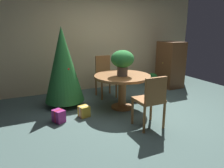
{
  "coord_description": "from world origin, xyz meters",
  "views": [
    {
      "loc": [
        -2.17,
        -3.26,
        1.65
      ],
      "look_at": [
        -0.55,
        0.23,
        0.62
      ],
      "focal_mm": 33.95,
      "sensor_mm": 36.0,
      "label": 1
    }
  ],
  "objects_px": {
    "gift_box_gold": "(84,111)",
    "potted_plant": "(153,79)",
    "wooden_chair_near": "(151,99)",
    "wooden_cabinet": "(170,65)",
    "gift_box_purple": "(59,116)",
    "flower_vase": "(122,60)",
    "wooden_chair_far": "(105,74)",
    "round_dining_table": "(122,82)",
    "holiday_tree": "(63,65)"
  },
  "relations": [
    {
      "from": "gift_box_gold",
      "to": "potted_plant",
      "type": "height_order",
      "value": "potted_plant"
    },
    {
      "from": "wooden_chair_near",
      "to": "wooden_cabinet",
      "type": "distance_m",
      "value": 2.82
    },
    {
      "from": "gift_box_purple",
      "to": "potted_plant",
      "type": "xyz_separation_m",
      "value": [
        2.84,
        1.13,
        0.13
      ]
    },
    {
      "from": "wooden_cabinet",
      "to": "wooden_chair_near",
      "type": "bearing_deg",
      "value": -135.87
    },
    {
      "from": "flower_vase",
      "to": "wooden_chair_far",
      "type": "bearing_deg",
      "value": 88.86
    },
    {
      "from": "round_dining_table",
      "to": "flower_vase",
      "type": "relative_size",
      "value": 2.25
    },
    {
      "from": "round_dining_table",
      "to": "potted_plant",
      "type": "xyz_separation_m",
      "value": [
        1.49,
        1.0,
        -0.32
      ]
    },
    {
      "from": "gift_box_purple",
      "to": "gift_box_gold",
      "type": "xyz_separation_m",
      "value": [
        0.49,
        0.03,
        -0.01
      ]
    },
    {
      "from": "flower_vase",
      "to": "gift_box_purple",
      "type": "xyz_separation_m",
      "value": [
        -1.34,
        -0.1,
        -0.91
      ]
    },
    {
      "from": "flower_vase",
      "to": "wooden_chair_near",
      "type": "xyz_separation_m",
      "value": [
        0.02,
        -0.99,
        -0.5
      ]
    },
    {
      "from": "wooden_chair_far",
      "to": "gift_box_purple",
      "type": "distance_m",
      "value": 1.78
    },
    {
      "from": "gift_box_gold",
      "to": "wooden_cabinet",
      "type": "bearing_deg",
      "value": 19.76
    },
    {
      "from": "wooden_chair_far",
      "to": "wooden_cabinet",
      "type": "relative_size",
      "value": 0.77
    },
    {
      "from": "gift_box_purple",
      "to": "wooden_cabinet",
      "type": "xyz_separation_m",
      "value": [
        3.38,
        1.07,
        0.53
      ]
    },
    {
      "from": "flower_vase",
      "to": "wooden_chair_near",
      "type": "height_order",
      "value": "flower_vase"
    },
    {
      "from": "wooden_chair_near",
      "to": "gift_box_gold",
      "type": "xyz_separation_m",
      "value": [
        -0.87,
        0.92,
        -0.42
      ]
    },
    {
      "from": "wooden_chair_far",
      "to": "potted_plant",
      "type": "bearing_deg",
      "value": 2.45
    },
    {
      "from": "wooden_chair_far",
      "to": "wooden_cabinet",
      "type": "bearing_deg",
      "value": 0.05
    },
    {
      "from": "flower_vase",
      "to": "wooden_chair_far",
      "type": "xyz_separation_m",
      "value": [
        0.02,
        0.97,
        -0.48
      ]
    },
    {
      "from": "gift_box_gold",
      "to": "wooden_cabinet",
      "type": "relative_size",
      "value": 0.17
    },
    {
      "from": "holiday_tree",
      "to": "gift_box_purple",
      "type": "relative_size",
      "value": 6.41
    },
    {
      "from": "flower_vase",
      "to": "wooden_chair_far",
      "type": "relative_size",
      "value": 0.52
    },
    {
      "from": "gift_box_gold",
      "to": "wooden_cabinet",
      "type": "distance_m",
      "value": 3.12
    },
    {
      "from": "wooden_chair_far",
      "to": "wooden_chair_near",
      "type": "relative_size",
      "value": 1.09
    },
    {
      "from": "flower_vase",
      "to": "wooden_chair_far",
      "type": "height_order",
      "value": "flower_vase"
    },
    {
      "from": "wooden_chair_far",
      "to": "gift_box_purple",
      "type": "height_order",
      "value": "wooden_chair_far"
    },
    {
      "from": "round_dining_table",
      "to": "gift_box_gold",
      "type": "xyz_separation_m",
      "value": [
        -0.87,
        -0.1,
        -0.46
      ]
    },
    {
      "from": "wooden_chair_near",
      "to": "wooden_cabinet",
      "type": "height_order",
      "value": "wooden_cabinet"
    },
    {
      "from": "flower_vase",
      "to": "gift_box_gold",
      "type": "bearing_deg",
      "value": -175.49
    },
    {
      "from": "flower_vase",
      "to": "holiday_tree",
      "type": "bearing_deg",
      "value": 146.45
    },
    {
      "from": "wooden_cabinet",
      "to": "potted_plant",
      "type": "xyz_separation_m",
      "value": [
        -0.54,
        0.06,
        -0.39
      ]
    },
    {
      "from": "wooden_chair_near",
      "to": "holiday_tree",
      "type": "bearing_deg",
      "value": 122.24
    },
    {
      "from": "round_dining_table",
      "to": "wooden_chair_far",
      "type": "relative_size",
      "value": 1.17
    },
    {
      "from": "gift_box_purple",
      "to": "round_dining_table",
      "type": "bearing_deg",
      "value": 5.7
    },
    {
      "from": "round_dining_table",
      "to": "holiday_tree",
      "type": "xyz_separation_m",
      "value": [
        -1.06,
        0.65,
        0.34
      ]
    },
    {
      "from": "wooden_chair_near",
      "to": "gift_box_gold",
      "type": "bearing_deg",
      "value": 133.4
    },
    {
      "from": "wooden_chair_far",
      "to": "wooden_cabinet",
      "type": "distance_m",
      "value": 2.02
    },
    {
      "from": "gift_box_gold",
      "to": "potted_plant",
      "type": "relative_size",
      "value": 0.51
    },
    {
      "from": "holiday_tree",
      "to": "wooden_cabinet",
      "type": "distance_m",
      "value": 3.1
    },
    {
      "from": "gift_box_purple",
      "to": "wooden_cabinet",
      "type": "distance_m",
      "value": 3.58
    },
    {
      "from": "round_dining_table",
      "to": "flower_vase",
      "type": "bearing_deg",
      "value": -119.11
    },
    {
      "from": "potted_plant",
      "to": "wooden_chair_near",
      "type": "bearing_deg",
      "value": -126.31
    },
    {
      "from": "round_dining_table",
      "to": "holiday_tree",
      "type": "bearing_deg",
      "value": 148.28
    },
    {
      "from": "flower_vase",
      "to": "holiday_tree",
      "type": "relative_size",
      "value": 0.3
    },
    {
      "from": "wooden_chair_near",
      "to": "gift_box_purple",
      "type": "distance_m",
      "value": 1.67
    },
    {
      "from": "wooden_cabinet",
      "to": "potted_plant",
      "type": "bearing_deg",
      "value": 173.44
    },
    {
      "from": "round_dining_table",
      "to": "gift_box_gold",
      "type": "distance_m",
      "value": 0.99
    },
    {
      "from": "flower_vase",
      "to": "holiday_tree",
      "type": "distance_m",
      "value": 1.25
    },
    {
      "from": "potted_plant",
      "to": "wooden_chair_far",
      "type": "bearing_deg",
      "value": -177.55
    },
    {
      "from": "round_dining_table",
      "to": "potted_plant",
      "type": "bearing_deg",
      "value": 33.91
    }
  ]
}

